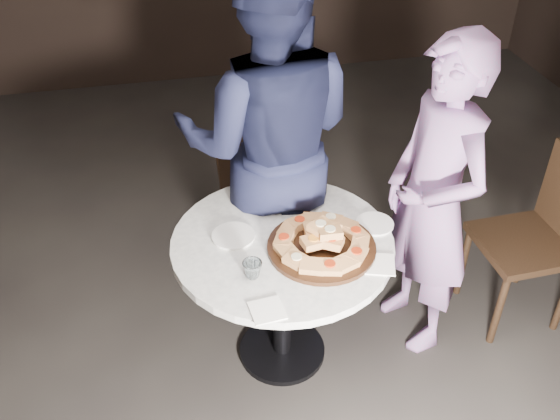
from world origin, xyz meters
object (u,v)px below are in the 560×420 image
(table, at_px, (282,263))
(diner_teal, at_px, (433,203))
(serving_board, at_px, (321,247))
(chair_right, at_px, (543,230))
(water_glass, at_px, (252,269))
(diner_navy, at_px, (269,143))
(chair_far, at_px, (250,167))
(focaccia_pile, at_px, (322,240))

(table, xyz_separation_m, diner_teal, (0.72, 0.03, 0.21))
(serving_board, xyz_separation_m, chair_right, (1.21, 0.13, -0.21))
(water_glass, distance_m, chair_right, 1.57)
(chair_right, bearing_deg, diner_navy, -110.44)
(table, distance_m, water_glass, 0.32)
(serving_board, relative_size, chair_far, 0.58)
(serving_board, bearing_deg, focaccia_pile, 0.09)
(serving_board, bearing_deg, diner_navy, 101.16)
(focaccia_pile, bearing_deg, table, 147.68)
(focaccia_pile, xyz_separation_m, water_glass, (-0.33, -0.11, -0.01))
(serving_board, bearing_deg, water_glass, -161.78)
(water_glass, height_order, diner_teal, diner_teal)
(chair_far, distance_m, diner_navy, 0.74)
(chair_right, xyz_separation_m, diner_navy, (-1.32, 0.45, 0.42))
(serving_board, xyz_separation_m, diner_navy, (-0.11, 0.58, 0.21))
(water_glass, xyz_separation_m, diner_navy, (0.21, 0.69, 0.18))
(table, relative_size, diner_teal, 0.71)
(serving_board, bearing_deg, chair_far, 95.99)
(table, height_order, diner_teal, diner_teal)
(diner_navy, bearing_deg, water_glass, 88.53)
(water_glass, bearing_deg, focaccia_pile, 18.15)
(serving_board, xyz_separation_m, diner_teal, (0.57, 0.13, 0.06))
(water_glass, bearing_deg, diner_navy, 72.96)
(table, distance_m, diner_teal, 0.75)
(water_glass, bearing_deg, table, 49.87)
(chair_far, relative_size, chair_right, 0.88)
(diner_navy, bearing_deg, focaccia_pile, 116.86)
(chair_right, xyz_separation_m, diner_teal, (-0.64, -0.00, 0.27))
(table, bearing_deg, diner_navy, 85.47)
(table, xyz_separation_m, serving_board, (0.15, -0.10, 0.15))
(serving_board, distance_m, chair_far, 1.18)
(diner_navy, bearing_deg, serving_board, 116.73)
(water_glass, bearing_deg, chair_right, 8.86)
(chair_far, distance_m, chair_right, 1.67)
(water_glass, relative_size, diner_teal, 0.05)
(focaccia_pile, xyz_separation_m, diner_navy, (-0.12, 0.58, 0.16))
(serving_board, bearing_deg, chair_right, 6.24)
(chair_far, xyz_separation_m, diner_teal, (0.69, -1.01, 0.34))
(focaccia_pile, bearing_deg, water_glass, -161.85)
(chair_far, xyz_separation_m, diner_navy, (0.00, -0.56, 0.49))
(chair_far, bearing_deg, diner_navy, 93.69)
(chair_right, relative_size, diner_navy, 0.49)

